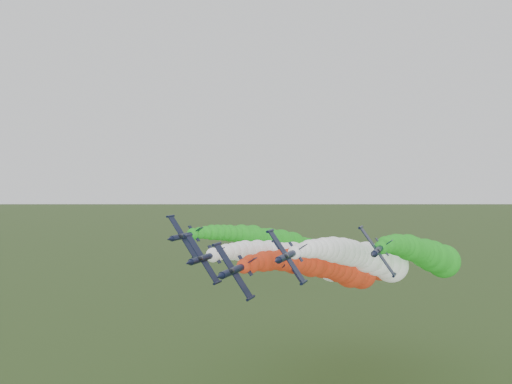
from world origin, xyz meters
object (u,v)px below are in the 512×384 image
(jet_inner_right, at_px, (368,258))
(jet_lead, at_px, (332,268))
(jet_outer_right, at_px, (427,255))
(jet_outer_left, at_px, (279,243))
(jet_inner_left, at_px, (303,259))
(jet_trail, at_px, (358,261))

(jet_inner_right, bearing_deg, jet_lead, -133.89)
(jet_lead, height_order, jet_outer_right, jet_outer_right)
(jet_lead, xyz_separation_m, jet_outer_left, (-20.44, 18.26, 2.81))
(jet_inner_left, xyz_separation_m, jet_outer_left, (-10.36, 10.50, 2.58))
(jet_outer_left, distance_m, jet_trail, 23.66)
(jet_lead, height_order, jet_inner_left, jet_inner_left)
(jet_lead, relative_size, jet_outer_left, 1.00)
(jet_lead, distance_m, jet_trail, 25.07)
(jet_outer_right, bearing_deg, jet_trail, 167.20)
(jet_inner_left, bearing_deg, jet_trail, 55.58)
(jet_lead, bearing_deg, jet_outer_right, 44.06)
(jet_outer_left, bearing_deg, jet_inner_left, -45.37)
(jet_lead, bearing_deg, jet_trail, 86.16)
(jet_outer_left, bearing_deg, jet_inner_right, -20.72)
(jet_lead, bearing_deg, jet_inner_right, 46.11)
(jet_inner_left, bearing_deg, jet_lead, -37.61)
(jet_lead, xyz_separation_m, jet_inner_right, (7.43, 7.72, 1.62))
(jet_lead, relative_size, jet_inner_right, 0.99)
(jet_outer_right, bearing_deg, jet_lead, -135.94)
(jet_outer_left, height_order, jet_outer_right, jet_outer_left)
(jet_inner_left, height_order, jet_inner_right, jet_inner_right)
(jet_outer_right, bearing_deg, jet_inner_right, -137.11)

